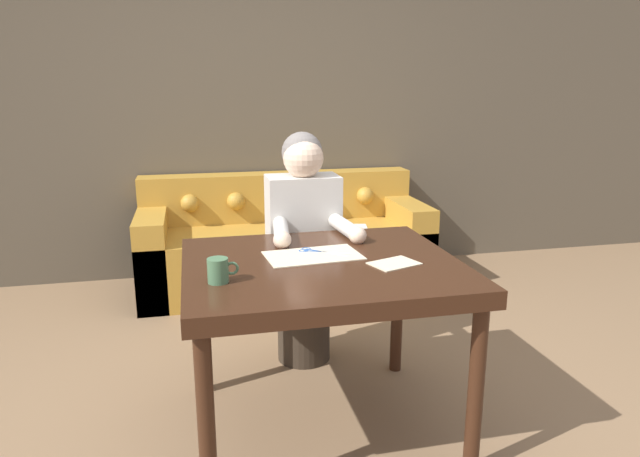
{
  "coord_description": "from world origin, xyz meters",
  "views": [
    {
      "loc": [
        -0.47,
        -2.15,
        1.45
      ],
      "look_at": [
        0.05,
        0.13,
        0.85
      ],
      "focal_mm": 32.0,
      "sensor_mm": 36.0,
      "label": 1
    }
  ],
  "objects_px": {
    "person": "(304,250)",
    "mug": "(219,270)",
    "couch": "(284,245)",
    "scissors": "(315,251)",
    "dining_table": "(322,280)"
  },
  "relations": [
    {
      "from": "couch",
      "to": "scissors",
      "type": "distance_m",
      "value": 1.78
    },
    {
      "from": "person",
      "to": "mug",
      "type": "distance_m",
      "value": 0.94
    },
    {
      "from": "person",
      "to": "mug",
      "type": "height_order",
      "value": "person"
    },
    {
      "from": "couch",
      "to": "mug",
      "type": "relative_size",
      "value": 18.08
    },
    {
      "from": "couch",
      "to": "mug",
      "type": "bearing_deg",
      "value": -105.52
    },
    {
      "from": "dining_table",
      "to": "person",
      "type": "xyz_separation_m",
      "value": [
        0.05,
        0.64,
        -0.06
      ]
    },
    {
      "from": "person",
      "to": "scissors",
      "type": "relative_size",
      "value": 5.73
    },
    {
      "from": "person",
      "to": "mug",
      "type": "relative_size",
      "value": 10.79
    },
    {
      "from": "person",
      "to": "scissors",
      "type": "distance_m",
      "value": 0.52
    },
    {
      "from": "person",
      "to": "dining_table",
      "type": "bearing_deg",
      "value": -94.62
    },
    {
      "from": "scissors",
      "to": "mug",
      "type": "xyz_separation_m",
      "value": [
        -0.42,
        -0.3,
        0.04
      ]
    },
    {
      "from": "couch",
      "to": "mug",
      "type": "xyz_separation_m",
      "value": [
        -0.56,
        -2.02,
        0.5
      ]
    },
    {
      "from": "person",
      "to": "couch",
      "type": "bearing_deg",
      "value": 85.74
    },
    {
      "from": "couch",
      "to": "person",
      "type": "xyz_separation_m",
      "value": [
        -0.09,
        -1.22,
        0.32
      ]
    },
    {
      "from": "person",
      "to": "mug",
      "type": "bearing_deg",
      "value": -120.44
    }
  ]
}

